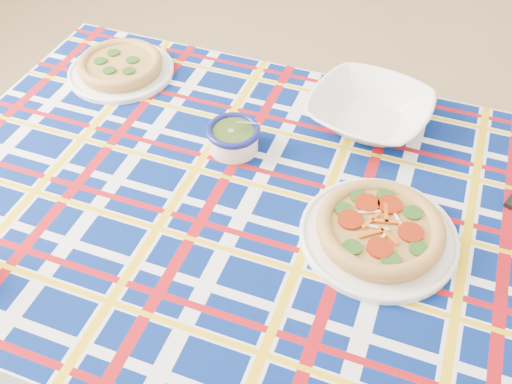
# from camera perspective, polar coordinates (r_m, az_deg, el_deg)

# --- Properties ---
(floor) EXTENTS (4.00, 4.00, 0.00)m
(floor) POSITION_cam_1_polar(r_m,az_deg,el_deg) (1.93, 9.41, -5.11)
(floor) COLOR olive
(floor) RESTS_ON ground
(dining_table) EXTENTS (1.64, 1.28, 0.68)m
(dining_table) POSITION_cam_1_polar(r_m,az_deg,el_deg) (1.14, 2.58, -4.09)
(dining_table) COLOR brown
(dining_table) RESTS_ON floor
(tablecloth) EXTENTS (1.68, 1.31, 0.10)m
(tablecloth) POSITION_cam_1_polar(r_m,az_deg,el_deg) (1.12, 2.62, -3.36)
(tablecloth) COLOR navy
(tablecloth) RESTS_ON dining_table
(main_focaccia_plate) EXTENTS (0.38, 0.38, 0.06)m
(main_focaccia_plate) POSITION_cam_1_polar(r_m,az_deg,el_deg) (1.04, 12.31, -3.55)
(main_focaccia_plate) COLOR #A87E3B
(main_focaccia_plate) RESTS_ON tablecloth
(pesto_bowl) EXTENTS (0.14, 0.14, 0.07)m
(pesto_bowl) POSITION_cam_1_polar(r_m,az_deg,el_deg) (1.18, -2.27, 5.62)
(pesto_bowl) COLOR #21350E
(pesto_bowl) RESTS_ON tablecloth
(serving_bowl) EXTENTS (0.35, 0.35, 0.06)m
(serving_bowl) POSITION_cam_1_polar(r_m,az_deg,el_deg) (1.27, 11.25, 7.91)
(serving_bowl) COLOR white
(serving_bowl) RESTS_ON tablecloth
(second_focaccia_plate) EXTENTS (0.34, 0.34, 0.05)m
(second_focaccia_plate) POSITION_cam_1_polar(r_m,az_deg,el_deg) (1.45, -13.44, 12.25)
(second_focaccia_plate) COLOR #A87E3B
(second_focaccia_plate) RESTS_ON tablecloth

